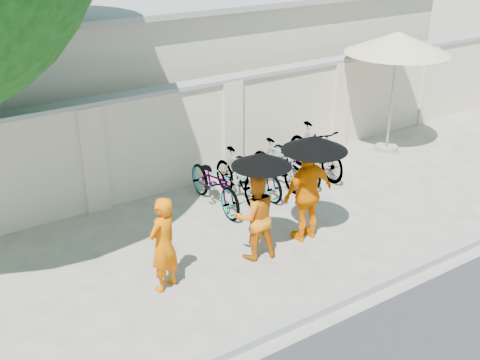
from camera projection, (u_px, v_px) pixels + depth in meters
ground at (233, 266)px, 9.50m from camera, size 80.00×80.00×0.00m
kerb at (301, 319)px, 8.19m from camera, size 40.00×0.16×0.12m
compound_wall at (186, 137)px, 12.01m from camera, size 20.00×0.30×2.00m
building_behind at (146, 64)px, 15.15m from camera, size 14.00×6.00×3.20m
monk_left at (163, 244)px, 8.67m from camera, size 0.64×0.54×1.48m
monk_center at (255, 216)px, 9.48m from camera, size 0.82×0.71×1.46m
parasol_center at (262, 159)px, 9.04m from camera, size 0.93×0.93×1.00m
monk_right at (308, 193)px, 9.99m from camera, size 1.00×0.43×1.69m
parasol_right at (315, 143)px, 9.56m from camera, size 1.08×1.08×0.92m
patio_umbrella at (398, 44)px, 13.07m from camera, size 2.81×2.81×2.75m
bike_0 at (215, 183)px, 11.22m from camera, size 0.77×1.90×0.98m
bike_1 at (239, 176)px, 11.45m from camera, size 0.51×1.69×1.01m
bike_2 at (257, 171)px, 11.82m from camera, size 0.65×1.72×0.89m
bike_3 at (278, 164)px, 12.06m from camera, size 0.57×1.62×0.95m
bike_4 at (296, 159)px, 12.38m from camera, size 0.69×1.74×0.90m
bike_5 at (315, 150)px, 12.61m from camera, size 0.57×1.81×1.08m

